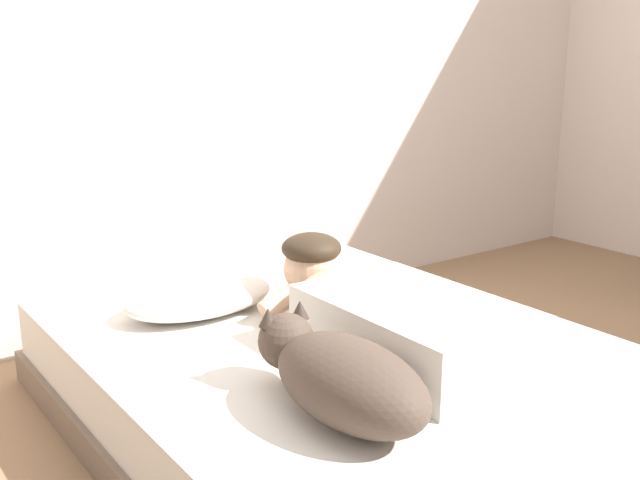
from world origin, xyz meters
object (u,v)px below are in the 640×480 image
Objects in this scene: person_lying at (382,311)px; coffee_cup at (330,293)px; cell_phone at (430,394)px; pillow at (200,297)px; bed at (354,394)px; dog at (341,376)px.

person_lying is 0.41m from coffee_cup.
pillow is at bearing 101.99° from cell_phone.
pillow reaches higher than cell_phone.
bed is 2.25× the size of person_lying.
pillow reaches higher than bed.
pillow reaches higher than coffee_cup.
coffee_cup is (0.41, -0.18, -0.02)m from pillow.
person_lying is at bearing -18.73° from bed.
cell_phone is (0.19, -0.90, -0.05)m from pillow.
person_lying reaches higher than cell_phone.
pillow is 0.45m from coffee_cup.
bed is 0.27m from person_lying.
cell_phone is (-0.12, -0.34, -0.10)m from person_lying.
person_lying is at bearing 37.51° from dog.
pillow is 0.57× the size of person_lying.
bed is at bearing 161.27° from person_lying.
dog is 0.83m from coffee_cup.
person_lying is at bearing -104.28° from coffee_cup.
pillow is 4.16× the size of coffee_cup.
pillow is at bearing 156.65° from coffee_cup.
bed is 3.60× the size of dog.
bed is 16.58× the size of coffee_cup.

